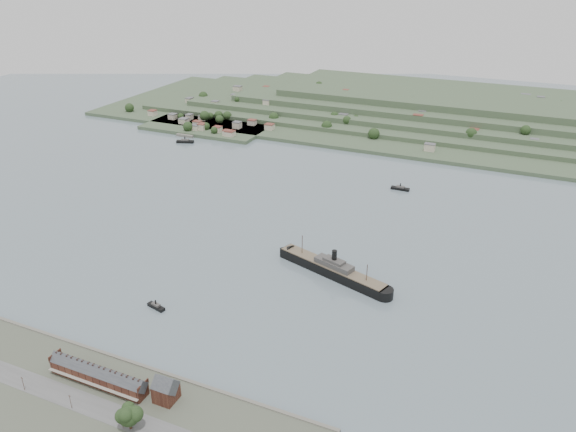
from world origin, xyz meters
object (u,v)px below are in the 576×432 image
at_px(steamship, 329,268).
at_px(terrace_row, 98,375).
at_px(fig_tree, 129,415).
at_px(tugboat, 156,306).
at_px(gabled_building, 166,390).

bearing_deg(steamship, terrace_row, -114.27).
xyz_separation_m(steamship, fig_tree, (-33.46, -166.54, 5.95)).
relative_size(steamship, fig_tree, 6.91).
bearing_deg(steamship, tugboat, -135.24).
relative_size(gabled_building, fig_tree, 1.05).
xyz_separation_m(terrace_row, tugboat, (-14.94, 67.33, -5.44)).
bearing_deg(tugboat, fig_tree, -60.40).
distance_m(terrace_row, gabled_building, 37.74).
height_order(gabled_building, steamship, steamship).
xyz_separation_m(gabled_building, fig_tree, (-3.98, -21.99, 1.99)).
bearing_deg(tugboat, terrace_row, -77.49).
bearing_deg(terrace_row, fig_tree, -28.20).
bearing_deg(steamship, gabled_building, -101.53).
bearing_deg(fig_tree, steamship, 78.64).
distance_m(steamship, fig_tree, 169.97).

